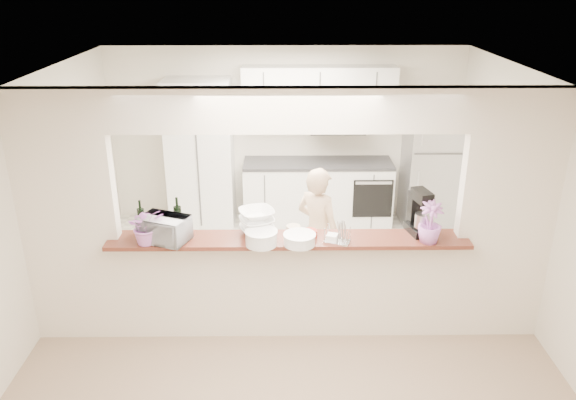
{
  "coord_description": "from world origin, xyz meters",
  "views": [
    {
      "loc": [
        -0.05,
        -4.82,
        3.4
      ],
      "look_at": [
        -0.0,
        0.3,
        1.33
      ],
      "focal_mm": 35.0,
      "sensor_mm": 36.0,
      "label": 1
    }
  ],
  "objects_px": {
    "toaster_oven": "(164,229)",
    "person": "(318,232)",
    "refrigerator": "(432,169)",
    "stand_mixer": "(419,213)"
  },
  "relations": [
    {
      "from": "toaster_oven",
      "to": "person",
      "type": "xyz_separation_m",
      "value": [
        1.49,
        0.9,
        -0.47
      ]
    },
    {
      "from": "toaster_oven",
      "to": "person",
      "type": "height_order",
      "value": "person"
    },
    {
      "from": "refrigerator",
      "to": "toaster_oven",
      "type": "distance_m",
      "value": 4.23
    },
    {
      "from": "toaster_oven",
      "to": "stand_mixer",
      "type": "height_order",
      "value": "stand_mixer"
    },
    {
      "from": "refrigerator",
      "to": "toaster_oven",
      "type": "bearing_deg",
      "value": -139.33
    },
    {
      "from": "toaster_oven",
      "to": "refrigerator",
      "type": "bearing_deg",
      "value": 62.06
    },
    {
      "from": "refrigerator",
      "to": "person",
      "type": "bearing_deg",
      "value": -132.8
    },
    {
      "from": "stand_mixer",
      "to": "person",
      "type": "distance_m",
      "value": 1.29
    },
    {
      "from": "refrigerator",
      "to": "stand_mixer",
      "type": "bearing_deg",
      "value": -107.26
    },
    {
      "from": "toaster_oven",
      "to": "person",
      "type": "bearing_deg",
      "value": 52.56
    }
  ]
}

